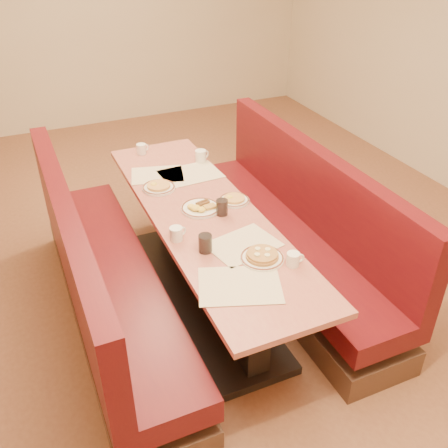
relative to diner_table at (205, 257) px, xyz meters
name	(u,v)px	position (x,y,z in m)	size (l,w,h in m)	color
ground	(206,297)	(0.00, 0.00, -0.37)	(8.00, 8.00, 0.00)	#9E6647
room_envelope	(199,28)	(0.00, 0.00, 1.56)	(6.04, 8.04, 2.82)	beige
diner_table	(205,257)	(0.00, 0.00, 0.00)	(0.70, 2.50, 0.75)	black
booth_left	(104,284)	(-0.73, 0.00, -0.01)	(0.55, 2.50, 1.05)	#4C3326
booth_right	(293,235)	(0.73, 0.00, -0.01)	(0.55, 2.50, 1.05)	#4C3326
placemat_near_left	(240,285)	(-0.11, -0.81, 0.38)	(0.45, 0.34, 0.00)	beige
placemat_near_right	(243,245)	(0.07, -0.47, 0.38)	(0.41, 0.31, 0.00)	beige
placemat_far_left	(157,175)	(-0.12, 0.66, 0.38)	(0.39, 0.30, 0.00)	beige
placemat_far_right	(191,174)	(0.12, 0.57, 0.38)	(0.45, 0.34, 0.00)	beige
pancake_plate	(262,257)	(0.11, -0.65, 0.40)	(0.26, 0.26, 0.06)	white
eggs_plate	(200,208)	(-0.01, 0.03, 0.39)	(0.27, 0.27, 0.05)	white
extra_plate_mid	(234,200)	(0.25, 0.05, 0.39)	(0.21, 0.21, 0.04)	white
extra_plate_far	(159,187)	(-0.18, 0.44, 0.39)	(0.24, 0.24, 0.05)	white
coffee_mug_a	(294,259)	(0.25, -0.77, 0.42)	(0.11, 0.08, 0.08)	white
coffee_mug_b	(177,233)	(-0.28, -0.24, 0.42)	(0.11, 0.08, 0.09)	white
coffee_mug_c	(201,156)	(0.28, 0.76, 0.43)	(0.13, 0.09, 0.10)	white
coffee_mug_d	(142,149)	(-0.12, 1.10, 0.42)	(0.11, 0.08, 0.08)	white
soda_tumbler_near	(205,243)	(-0.16, -0.43, 0.43)	(0.08, 0.08, 0.11)	black
soda_tumbler_mid	(222,207)	(0.10, -0.08, 0.43)	(0.08, 0.08, 0.11)	black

